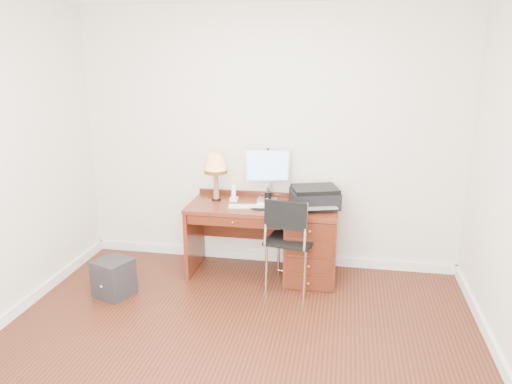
% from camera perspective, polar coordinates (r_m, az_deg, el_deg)
% --- Properties ---
extents(ground, '(4.00, 4.00, 0.00)m').
position_cam_1_polar(ground, '(4.09, -2.65, -17.48)').
color(ground, '#38170C').
rests_on(ground, ground).
extents(room_shell, '(4.00, 4.00, 4.00)m').
position_cam_1_polar(room_shell, '(4.60, -0.86, -12.71)').
color(room_shell, silver).
rests_on(room_shell, ground).
extents(desk, '(1.50, 0.67, 0.75)m').
position_cam_1_polar(desk, '(5.10, 4.39, -5.29)').
color(desk, '#622414').
rests_on(desk, ground).
extents(monitor, '(0.45, 0.17, 0.52)m').
position_cam_1_polar(monitor, '(5.14, 1.38, 2.69)').
color(monitor, silver).
rests_on(monitor, desk).
extents(keyboard, '(0.38, 0.16, 0.01)m').
position_cam_1_polar(keyboard, '(4.96, -1.00, -1.64)').
color(keyboard, white).
rests_on(keyboard, desk).
extents(mouse_pad, '(0.24, 0.24, 0.05)m').
position_cam_1_polar(mouse_pad, '(4.95, 0.62, -1.59)').
color(mouse_pad, black).
rests_on(mouse_pad, desk).
extents(printer, '(0.54, 0.47, 0.20)m').
position_cam_1_polar(printer, '(4.97, 6.71, -0.58)').
color(printer, black).
rests_on(printer, desk).
extents(leg_lamp, '(0.24, 0.24, 0.49)m').
position_cam_1_polar(leg_lamp, '(5.11, -4.62, 2.93)').
color(leg_lamp, black).
rests_on(leg_lamp, desk).
extents(phone, '(0.08, 0.08, 0.17)m').
position_cam_1_polar(phone, '(5.15, -2.54, -0.48)').
color(phone, white).
rests_on(phone, desk).
extents(pen_cup, '(0.07, 0.07, 0.09)m').
position_cam_1_polar(pen_cup, '(5.17, 1.36, -0.48)').
color(pen_cup, black).
rests_on(pen_cup, desk).
extents(chair, '(0.51, 0.52, 0.94)m').
position_cam_1_polar(chair, '(4.73, 3.99, -4.93)').
color(chair, black).
rests_on(chair, ground).
extents(equipment_box, '(0.40, 0.40, 0.36)m').
position_cam_1_polar(equipment_box, '(4.97, -15.95, -9.39)').
color(equipment_box, black).
rests_on(equipment_box, ground).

